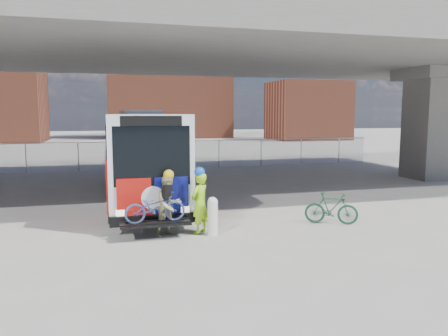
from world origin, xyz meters
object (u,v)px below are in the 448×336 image
object	(u,v)px
bus	(138,148)
bike_parked	(331,208)
bollard	(213,215)
cyclist_hivis	(200,201)
cyclist_tan	(169,205)

from	to	relation	value
bus	bike_parked	size ratio (longest dim) A/B	7.60
bollard	cyclist_hivis	size ratio (longest dim) A/B	0.57
cyclist_hivis	cyclist_tan	size ratio (longest dim) A/B	1.03
bus	cyclist_tan	bearing A→B (deg)	-86.08
cyclist_hivis	cyclist_tan	world-z (taller)	cyclist_hivis
bollard	cyclist_hivis	bearing A→B (deg)	135.34
cyclist_tan	bus	bearing A→B (deg)	62.80
bus	cyclist_tan	size ratio (longest dim) A/B	6.60
bus	bollard	distance (m)	7.01
cyclist_hivis	bike_parked	distance (m)	4.38
cyclist_hivis	bike_parked	size ratio (longest dim) A/B	1.18
cyclist_tan	bike_parked	bearing A→B (deg)	-31.09
bollard	cyclist_hivis	distance (m)	0.57
bus	cyclist_tan	world-z (taller)	bus
bus	cyclist_tan	distance (m)	6.45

